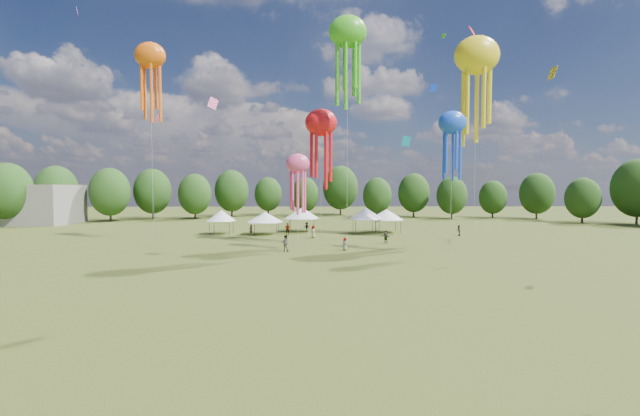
{
  "coord_description": "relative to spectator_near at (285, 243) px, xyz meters",
  "views": [
    {
      "loc": [
        -3.17,
        -13.44,
        7.38
      ],
      "look_at": [
        -2.54,
        15.0,
        6.0
      ],
      "focal_mm": 23.27,
      "sensor_mm": 36.0,
      "label": 1
    }
  ],
  "objects": [
    {
      "name": "treeline",
      "position": [
        2.26,
        28.08,
        5.59
      ],
      "size": [
        201.57,
        95.24,
        13.43
      ],
      "color": "#38281C",
      "rests_on": "ground"
    },
    {
      "name": "spectators_far",
      "position": [
        7.43,
        13.23,
        -0.1
      ],
      "size": [
        32.67,
        21.67,
        1.88
      ],
      "color": "gray",
      "rests_on": "ground"
    },
    {
      "name": "ground",
      "position": [
        6.13,
        -34.43,
        -0.95
      ],
      "size": [
        300.0,
        300.0,
        0.0
      ],
      "primitive_type": "plane",
      "color": "#384416",
      "rests_on": "ground"
    },
    {
      "name": "show_kites",
      "position": [
        12.28,
        5.4,
        19.12
      ],
      "size": [
        48.01,
        14.61,
        27.77
      ],
      "color": "red",
      "rests_on": "ground"
    },
    {
      "name": "spectator_near",
      "position": [
        0.0,
        0.0,
        0.0
      ],
      "size": [
        1.11,
        0.99,
        1.9
      ],
      "primitive_type": "imported",
      "rotation": [
        0.0,
        0.0,
        2.8
      ],
      "color": "gray",
      "rests_on": "ground"
    },
    {
      "name": "festival_tents",
      "position": [
        3.76,
        19.76,
        2.07
      ],
      "size": [
        31.98,
        9.76,
        4.22
      ],
      "color": "#47474C",
      "rests_on": "ground"
    },
    {
      "name": "small_kites",
      "position": [
        6.24,
        6.21,
        30.2
      ],
      "size": [
        76.04,
        62.33,
        44.96
      ],
      "color": "red",
      "rests_on": "ground"
    }
  ]
}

